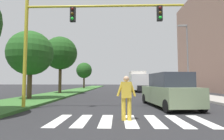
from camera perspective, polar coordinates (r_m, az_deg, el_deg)
ground_plane at (r=30.08m, az=2.63°, el=-6.77°), size 140.00×140.00×0.00m
crosswalk at (r=6.76m, az=6.03°, el=-16.38°), size 5.85×2.20×0.01m
median_strip at (r=28.85m, az=-11.73°, el=-6.66°), size 4.05×64.00×0.15m
tree_mid at (r=15.44m, az=-25.40°, el=5.03°), size 3.57×3.57×5.43m
tree_far at (r=22.01m, az=-16.68°, el=5.33°), size 4.00×4.00×6.83m
tree_distant at (r=37.67m, az=-9.23°, el=-0.14°), size 3.36×3.36×5.51m
sidewalk_right at (r=29.21m, az=17.79°, el=-6.52°), size 3.00×64.00×0.15m
traffic_light_gantry at (r=9.75m, az=-13.22°, el=13.35°), size 8.57×0.30×6.00m
street_lamp_right at (r=20.12m, az=23.51°, el=5.31°), size 1.02×0.24×7.50m
pedestrian_performer at (r=6.68m, az=4.78°, el=-8.48°), size 0.75×0.24×1.69m
suv_crossing at (r=10.57m, az=18.30°, el=-6.65°), size 2.47×4.79×1.97m
sedan_midblock at (r=25.53m, az=9.92°, el=-5.51°), size 1.86×4.18×1.62m
truck_box_delivery at (r=27.09m, az=8.51°, el=-3.58°), size 2.40×6.20×3.10m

